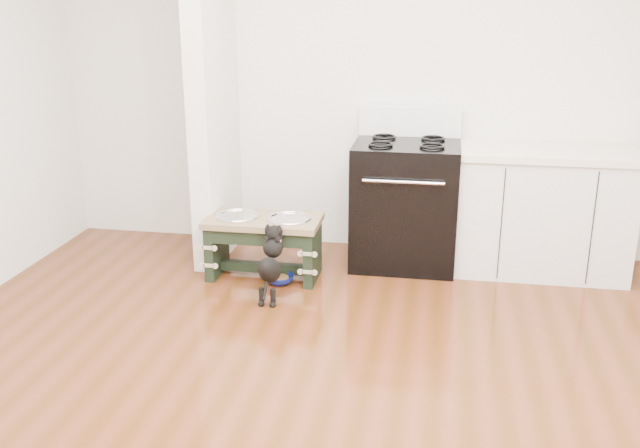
{
  "coord_description": "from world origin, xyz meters",
  "views": [
    {
      "loc": [
        0.5,
        -2.94,
        1.97
      ],
      "look_at": [
        -0.26,
        1.42,
        0.51
      ],
      "focal_mm": 40.0,
      "sensor_mm": 36.0,
      "label": 1
    }
  ],
  "objects": [
    {
      "name": "ground",
      "position": [
        0.0,
        0.0,
        0.0
      ],
      "size": [
        5.0,
        5.0,
        0.0
      ],
      "primitive_type": "plane",
      "color": "#4C250D",
      "rests_on": "ground"
    },
    {
      "name": "room_shell",
      "position": [
        0.0,
        0.0,
        1.62
      ],
      "size": [
        5.0,
        5.0,
        5.0
      ],
      "color": "silver",
      "rests_on": "ground"
    },
    {
      "name": "partition_wall",
      "position": [
        -1.18,
        2.1,
        1.35
      ],
      "size": [
        0.15,
        0.8,
        2.7
      ],
      "primitive_type": "cube",
      "color": "silver",
      "rests_on": "ground"
    },
    {
      "name": "oven_range",
      "position": [
        0.25,
        2.16,
        0.48
      ],
      "size": [
        0.76,
        0.69,
        1.14
      ],
      "color": "black",
      "rests_on": "ground"
    },
    {
      "name": "cabinet_run",
      "position": [
        1.23,
        2.18,
        0.45
      ],
      "size": [
        1.24,
        0.64,
        0.91
      ],
      "color": "silver",
      "rests_on": "ground"
    },
    {
      "name": "dog_feeder",
      "position": [
        -0.72,
        1.7,
        0.31
      ],
      "size": [
        0.81,
        0.43,
        0.46
      ],
      "color": "black",
      "rests_on": "ground"
    },
    {
      "name": "puppy",
      "position": [
        -0.57,
        1.33,
        0.27
      ],
      "size": [
        0.14,
        0.41,
        0.49
      ],
      "color": "black",
      "rests_on": "ground"
    },
    {
      "name": "floor_bowl",
      "position": [
        -0.58,
        1.59,
        0.03
      ],
      "size": [
        0.26,
        0.26,
        0.06
      ],
      "rotation": [
        0.0,
        0.0,
        0.35
      ],
      "color": "navy",
      "rests_on": "ground"
    }
  ]
}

